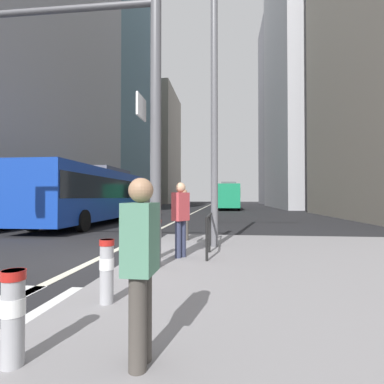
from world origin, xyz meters
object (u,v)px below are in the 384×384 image
Objects in this scene: pedestrian_waiting at (141,262)px; car_oncoming_far at (148,202)px; car_receding_near at (221,201)px; bollard_back at (157,236)px; street_lamp_post at (214,69)px; pedestrian_far at (184,212)px; city_bus_blue_oncoming at (95,193)px; traffic_signal_gantry at (49,76)px; city_bus_red_receding at (228,195)px; bollard_right at (135,242)px; pedestrian_walking at (181,215)px; bollard_left at (107,268)px; car_oncoming_mid at (143,202)px; bollard_front at (13,312)px; car_receding_far at (219,201)px.

car_oncoming_far is at bearing 104.74° from pedestrian_waiting.
car_receding_near is 5.21× the size of bollard_back.
street_lamp_post reaches higher than pedestrian_far.
traffic_signal_gantry is (3.86, -10.79, 2.31)m from city_bus_blue_oncoming.
bollard_right is at bearing -93.85° from city_bus_red_receding.
street_lamp_post is at bearing 66.10° from pedestrian_walking.
pedestrian_waiting is (3.01, -3.47, -3.13)m from traffic_signal_gantry.
car_receding_near reaches higher than bollard_back.
bollard_back is at bearing -126.08° from street_lamp_post.
bollard_back is at bearing 65.36° from bollard_right.
bollard_back is at bearing 90.32° from bollard_left.
car_receding_near is at bearing 89.63° from pedestrian_walking.
street_lamp_post is at bearing -69.84° from car_oncoming_mid.
pedestrian_walking is 2.79m from pedestrian_far.
traffic_signal_gantry is 4.34× the size of pedestrian_waiting.
city_bus_blue_oncoming is at bearing 118.30° from bollard_right.
bollard_right is 3.95m from pedestrian_waiting.
pedestrian_walking is (0.54, 0.09, 0.49)m from bollard_back.
car_oncoming_far is (-10.60, -0.62, -0.85)m from city_bus_red_receding.
car_oncoming_mid is at bearing -112.83° from car_receding_near.
city_bus_red_receding is at bearing 88.39° from pedestrian_waiting.
bollard_back is (5.99, -9.83, -1.19)m from city_bus_blue_oncoming.
bollard_front is (8.50, -36.49, -0.39)m from car_oncoming_far.
car_receding_far is at bearing 89.04° from bollard_right.
city_bus_blue_oncoming reaches higher than car_receding_near.
city_bus_blue_oncoming is 22.27m from car_oncoming_far.
street_lamp_post reaches higher than car_receding_far.
bollard_left is 0.50× the size of pedestrian_far.
pedestrian_far is (-0.21, -41.83, 0.10)m from car_receding_far.
city_bus_blue_oncoming is 2.59× the size of car_receding_near.
pedestrian_walking is (0.72, 4.66, 0.54)m from bollard_front.
car_oncoming_mid is at bearing 110.16° from street_lamp_post.
bollard_back is (8.68, -31.92, -0.35)m from car_oncoming_far.
pedestrian_far is at bearing 81.23° from bollard_right.
pedestrian_waiting is (0.88, -4.44, 0.37)m from bollard_back.
traffic_signal_gantry is 4.06× the size of pedestrian_far.
pedestrian_far is at bearing 86.85° from bollard_front.
city_bus_red_receding reaches higher than car_receding_near.
pedestrian_walking is at bearing 21.60° from traffic_signal_gantry.
city_bus_red_receding reaches higher than bollard_left.
traffic_signal_gantry is at bearing -78.56° from car_oncoming_mid.
bollard_front is 7.46m from pedestrian_far.
car_oncoming_mid is 5.56× the size of bollard_front.
pedestrian_far is (-0.31, 2.78, -0.05)m from pedestrian_walking.
city_bus_blue_oncoming is 36.45m from car_receding_near.
city_bus_blue_oncoming reaches higher than car_oncoming_far.
car_receding_far is 15.70m from car_oncoming_far.
pedestrian_waiting is at bearing -58.10° from bollard_left.
bollard_back is at bearing -93.38° from city_bus_red_receding.
car_receding_far is at bearing 90.51° from pedestrian_waiting.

